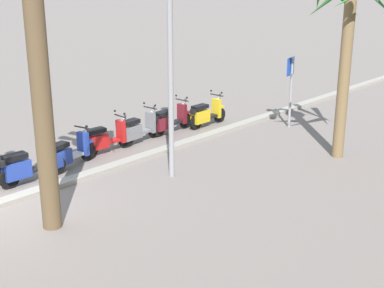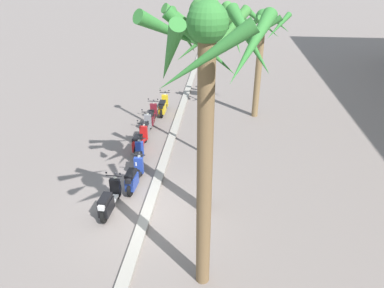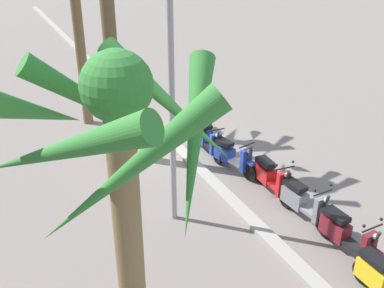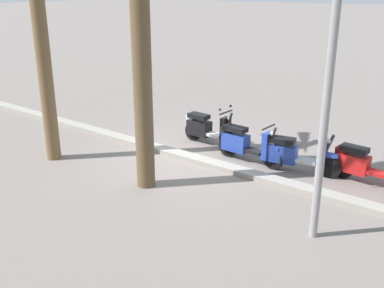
{
  "view_description": "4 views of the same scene",
  "coord_description": "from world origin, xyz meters",
  "views": [
    {
      "loc": [
        5.2,
        10.84,
        5.15
      ],
      "look_at": [
        -3.43,
        2.89,
        1.37
      ],
      "focal_mm": 50.36,
      "sensor_mm": 36.0,
      "label": 1
    },
    {
      "loc": [
        9.12,
        2.3,
        7.44
      ],
      "look_at": [
        -2.63,
        1.14,
        1.23
      ],
      "focal_mm": 32.83,
      "sensor_mm": 36.0,
      "label": 2
    },
    {
      "loc": [
        -12.48,
        5.04,
        6.42
      ],
      "look_at": [
        -3.12,
        0.51,
        1.34
      ],
      "focal_mm": 41.66,
      "sensor_mm": 36.0,
      "label": 3
    },
    {
      "loc": [
        -6.62,
        8.27,
        4.18
      ],
      "look_at": [
        -1.56,
        1.6,
        1.19
      ],
      "focal_mm": 41.78,
      "sensor_mm": 36.0,
      "label": 4
    }
  ],
  "objects": [
    {
      "name": "scooter_grey_second_in_line",
      "position": [
        -5.49,
        -1.31,
        0.44
      ],
      "size": [
        1.79,
        0.56,
        1.17
      ],
      "color": "black",
      "rests_on": "ground"
    },
    {
      "name": "scooter_black_mid_centre",
      "position": [
        0.13,
        -1.32,
        0.44
      ],
      "size": [
        1.82,
        0.56,
        1.17
      ],
      "color": "black",
      "rests_on": "ground"
    },
    {
      "name": "palm_tree_near_sign",
      "position": [
        -8.55,
        3.95,
        4.11
      ],
      "size": [
        2.74,
        2.7,
        5.42
      ],
      "color": "olive",
      "rests_on": "ground"
    },
    {
      "name": "street_lamp",
      "position": [
        -4.16,
        1.5,
        4.64
      ],
      "size": [
        0.36,
        0.36,
        7.75
      ],
      "color": "#939399",
      "rests_on": "ground"
    },
    {
      "name": "scooter_blue_mid_front",
      "position": [
        -1.35,
        -0.85,
        0.45
      ],
      "size": [
        1.85,
        0.56,
        1.04
      ],
      "color": "black",
      "rests_on": "ground"
    },
    {
      "name": "ground_plane",
      "position": [
        0.0,
        0.0,
        0.0
      ],
      "size": [
        200.0,
        200.0,
        0.0
      ],
      "primitive_type": "plane",
      "color": "slate"
    },
    {
      "name": "scooter_maroon_lead_nearest",
      "position": [
        -6.92,
        -1.33,
        0.44
      ],
      "size": [
        1.84,
        0.56,
        1.17
      ],
      "color": "black",
      "rests_on": "ground"
    },
    {
      "name": "scooter_blue_last_in_row",
      "position": [
        -2.64,
        -0.97,
        0.44
      ],
      "size": [
        1.84,
        0.68,
        1.04
      ],
      "color": "black",
      "rests_on": "ground"
    },
    {
      "name": "scooter_red_gap_after_mid",
      "position": [
        -4.18,
        -1.3,
        0.44
      ],
      "size": [
        1.8,
        0.56,
        1.17
      ],
      "color": "black",
      "rests_on": "ground"
    },
    {
      "name": "curb_strip",
      "position": [
        0.0,
        -0.08,
        0.06
      ],
      "size": [
        60.0,
        0.36,
        0.12
      ],
      "primitive_type": "cube",
      "color": "gray",
      "rests_on": "ground"
    }
  ]
}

